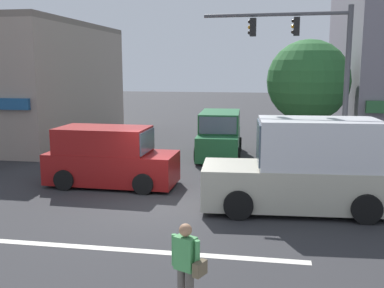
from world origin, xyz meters
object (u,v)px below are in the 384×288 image
at_px(pedestrian_foreground_with_bag, 187,265).
at_px(van_crossing_center, 110,158).
at_px(traffic_light_mast, 317,68).
at_px(box_truck_parked_curbside, 305,170).
at_px(street_tree, 308,81).
at_px(van_approaching_near, 220,135).

bearing_deg(pedestrian_foreground_with_bag, van_crossing_center, 118.07).
height_order(traffic_light_mast, van_crossing_center, traffic_light_mast).
xyz_separation_m(van_crossing_center, pedestrian_foreground_with_bag, (4.28, -8.03, -0.05)).
height_order(box_truck_parked_curbside, pedestrian_foreground_with_bag, box_truck_parked_curbside).
bearing_deg(street_tree, box_truck_parked_curbside, -94.59).
height_order(traffic_light_mast, box_truck_parked_curbside, traffic_light_mast).
bearing_deg(van_crossing_center, box_truck_parked_curbside, -14.92).
bearing_deg(street_tree, van_approaching_near, 171.27).
height_order(street_tree, box_truck_parked_curbside, street_tree).
relative_size(street_tree, van_crossing_center, 1.17).
distance_m(traffic_light_mast, box_truck_parked_curbside, 3.79).
bearing_deg(van_crossing_center, traffic_light_mast, 4.74).
xyz_separation_m(traffic_light_mast, van_approaching_near, (-3.80, 5.36, -3.17)).
distance_m(street_tree, box_truck_parked_curbside, 7.53).
height_order(traffic_light_mast, pedestrian_foreground_with_bag, traffic_light_mast).
relative_size(van_crossing_center, box_truck_parked_curbside, 0.81).
relative_size(traffic_light_mast, box_truck_parked_curbside, 1.08).
xyz_separation_m(street_tree, box_truck_parked_curbside, (-0.57, -7.13, -2.34)).
height_order(van_crossing_center, box_truck_parked_curbside, box_truck_parked_curbside).
bearing_deg(van_approaching_near, van_crossing_center, -119.19).
xyz_separation_m(van_crossing_center, box_truck_parked_curbside, (6.69, -1.78, 0.25)).
distance_m(traffic_light_mast, van_crossing_center, 7.82).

